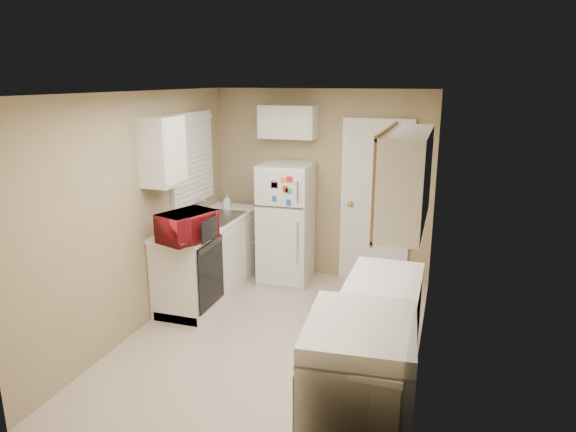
% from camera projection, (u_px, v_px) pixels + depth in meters
% --- Properties ---
extents(floor, '(3.80, 3.80, 0.00)m').
position_uv_depth(floor, '(273.00, 340.00, 5.11)').
color(floor, beige).
rests_on(floor, ground).
extents(ceiling, '(3.80, 3.80, 0.00)m').
position_uv_depth(ceiling, '(271.00, 92.00, 4.48)').
color(ceiling, white).
rests_on(ceiling, floor).
extents(wall_left, '(3.80, 3.80, 0.00)m').
position_uv_depth(wall_left, '(142.00, 213.00, 5.21)').
color(wall_left, '#9D8A64').
rests_on(wall_left, floor).
extents(wall_right, '(3.80, 3.80, 0.00)m').
position_uv_depth(wall_right, '(426.00, 238.00, 4.38)').
color(wall_right, '#9D8A64').
rests_on(wall_right, floor).
extents(wall_back, '(2.80, 2.80, 0.00)m').
position_uv_depth(wall_back, '(321.00, 185.00, 6.54)').
color(wall_back, '#9D8A64').
rests_on(wall_back, floor).
extents(wall_front, '(2.80, 2.80, 0.00)m').
position_uv_depth(wall_front, '(165.00, 308.00, 3.05)').
color(wall_front, '#9D8A64').
rests_on(wall_front, floor).
extents(left_counter, '(0.60, 1.80, 0.90)m').
position_uv_depth(left_counter, '(211.00, 257.00, 6.14)').
color(left_counter, silver).
rests_on(left_counter, floor).
extents(dishwasher, '(0.03, 0.58, 0.72)m').
position_uv_depth(dishwasher, '(210.00, 274.00, 5.49)').
color(dishwasher, black).
rests_on(dishwasher, floor).
extents(sink, '(0.54, 0.74, 0.16)m').
position_uv_depth(sink, '(215.00, 221.00, 6.17)').
color(sink, gray).
rests_on(sink, left_counter).
extents(microwave, '(0.62, 0.47, 0.37)m').
position_uv_depth(microwave, '(187.00, 227.00, 5.23)').
color(microwave, maroon).
rests_on(microwave, left_counter).
extents(soap_bottle, '(0.10, 0.10, 0.18)m').
position_uv_depth(soap_bottle, '(227.00, 200.00, 6.59)').
color(soap_bottle, white).
rests_on(soap_bottle, left_counter).
extents(window_blinds, '(0.10, 0.98, 1.08)m').
position_uv_depth(window_blinds, '(193.00, 159.00, 6.06)').
color(window_blinds, silver).
rests_on(window_blinds, wall_left).
extents(upper_cabinet_left, '(0.30, 0.45, 0.70)m').
position_uv_depth(upper_cabinet_left, '(163.00, 151.00, 5.21)').
color(upper_cabinet_left, silver).
rests_on(upper_cabinet_left, wall_left).
extents(refrigerator, '(0.64, 0.63, 1.51)m').
position_uv_depth(refrigerator, '(286.00, 223.00, 6.44)').
color(refrigerator, silver).
rests_on(refrigerator, floor).
extents(cabinet_over_fridge, '(0.70, 0.30, 0.40)m').
position_uv_depth(cabinet_over_fridge, '(288.00, 122.00, 6.31)').
color(cabinet_over_fridge, silver).
rests_on(cabinet_over_fridge, wall_back).
extents(interior_door, '(0.86, 0.06, 2.08)m').
position_uv_depth(interior_door, '(375.00, 203.00, 6.35)').
color(interior_door, silver).
rests_on(interior_door, floor).
extents(right_counter, '(0.60, 2.00, 0.90)m').
position_uv_depth(right_counter, '(373.00, 357.00, 3.93)').
color(right_counter, silver).
rests_on(right_counter, floor).
extents(stove, '(0.75, 0.90, 1.03)m').
position_uv_depth(stove, '(358.00, 391.00, 3.39)').
color(stove, silver).
rests_on(stove, floor).
extents(upper_cabinet_right, '(0.30, 1.20, 0.70)m').
position_uv_depth(upper_cabinet_right, '(407.00, 178.00, 3.81)').
color(upper_cabinet_right, silver).
rests_on(upper_cabinet_right, wall_right).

